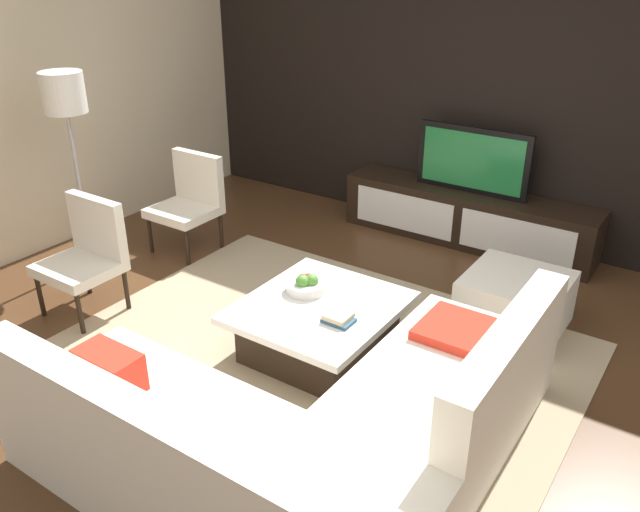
# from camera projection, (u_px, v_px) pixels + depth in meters

# --- Properties ---
(ground_plane) EXTENTS (14.00, 14.00, 0.00)m
(ground_plane) POSITION_uv_depth(u_px,v_px,m) (323.00, 364.00, 4.35)
(ground_plane) COLOR #4C301C
(feature_wall_back) EXTENTS (6.40, 0.12, 2.80)m
(feature_wall_back) POSITION_uv_depth(u_px,v_px,m) (493.00, 86.00, 5.75)
(feature_wall_back) COLOR black
(feature_wall_back) RESTS_ON ground
(side_wall_left) EXTENTS (0.12, 5.20, 2.80)m
(side_wall_left) POSITION_uv_depth(u_px,v_px,m) (25.00, 93.00, 5.51)
(side_wall_left) COLOR beige
(side_wall_left) RESTS_ON ground
(area_rug) EXTENTS (3.38, 2.69, 0.01)m
(area_rug) POSITION_uv_depth(u_px,v_px,m) (311.00, 358.00, 4.40)
(area_rug) COLOR tan
(area_rug) RESTS_ON ground
(media_console) EXTENTS (2.36, 0.47, 0.50)m
(media_console) POSITION_uv_depth(u_px,v_px,m) (467.00, 217.00, 6.02)
(media_console) COLOR black
(media_console) RESTS_ON ground
(television) EXTENTS (1.04, 0.06, 0.60)m
(television) POSITION_uv_depth(u_px,v_px,m) (473.00, 160.00, 5.79)
(television) COLOR black
(television) RESTS_ON media_console
(sectional_couch) EXTENTS (2.27, 2.30, 0.81)m
(sectional_couch) POSITION_uv_depth(u_px,v_px,m) (308.00, 433.00, 3.32)
(sectional_couch) COLOR silver
(sectional_couch) RESTS_ON ground
(coffee_table) EXTENTS (0.97, 1.07, 0.38)m
(coffee_table) POSITION_uv_depth(u_px,v_px,m) (320.00, 327.00, 4.39)
(coffee_table) COLOR black
(coffee_table) RESTS_ON ground
(accent_chair_near) EXTENTS (0.55, 0.50, 0.87)m
(accent_chair_near) POSITION_uv_depth(u_px,v_px,m) (87.00, 250.00, 4.81)
(accent_chair_near) COLOR black
(accent_chair_near) RESTS_ON ground
(floor_lamp) EXTENTS (0.34, 0.34, 1.65)m
(floor_lamp) POSITION_uv_depth(u_px,v_px,m) (65.00, 104.00, 5.12)
(floor_lamp) COLOR #A5A5AA
(floor_lamp) RESTS_ON ground
(ottoman) EXTENTS (0.70, 0.70, 0.40)m
(ottoman) POSITION_uv_depth(u_px,v_px,m) (515.00, 302.00, 4.70)
(ottoman) COLOR silver
(ottoman) RESTS_ON ground
(fruit_bowl) EXTENTS (0.28, 0.28, 0.14)m
(fruit_bowl) POSITION_uv_depth(u_px,v_px,m) (306.00, 285.00, 4.45)
(fruit_bowl) COLOR silver
(fruit_bowl) RESTS_ON coffee_table
(accent_chair_far) EXTENTS (0.54, 0.51, 0.87)m
(accent_chair_far) POSITION_uv_depth(u_px,v_px,m) (190.00, 197.00, 5.83)
(accent_chair_far) COLOR black
(accent_chair_far) RESTS_ON ground
(book_stack) EXTENTS (0.19, 0.15, 0.05)m
(book_stack) POSITION_uv_depth(u_px,v_px,m) (338.00, 318.00, 4.10)
(book_stack) COLOR #2D516B
(book_stack) RESTS_ON coffee_table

